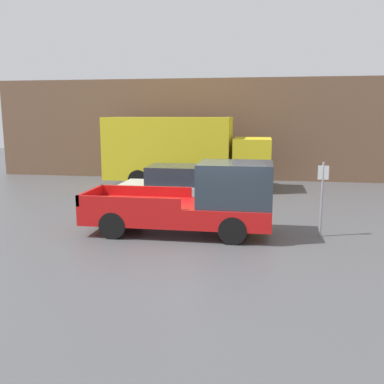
{
  "coord_description": "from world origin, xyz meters",
  "views": [
    {
      "loc": [
        1.11,
        -12.03,
        3.49
      ],
      "look_at": [
        -1.06,
        1.17,
        1.08
      ],
      "focal_mm": 40.0,
      "sensor_mm": 36.0,
      "label": 1
    }
  ],
  "objects": [
    {
      "name": "parking_sign",
      "position": [
        2.84,
        0.47,
        1.23
      ],
      "size": [
        0.3,
        0.07,
        2.18
      ],
      "color": "gray",
      "rests_on": "ground"
    },
    {
      "name": "delivery_truck",
      "position": [
        -2.69,
        8.17,
        1.82
      ],
      "size": [
        7.81,
        2.61,
        3.39
      ],
      "color": "gold",
      "rests_on": "ground"
    },
    {
      "name": "building_wall",
      "position": [
        0.0,
        11.3,
        2.72
      ],
      "size": [
        28.0,
        0.15,
        5.44
      ],
      "color": "brown",
      "rests_on": "ground"
    },
    {
      "name": "newspaper_box",
      "position": [
        -3.86,
        10.97,
        0.53
      ],
      "size": [
        0.45,
        0.4,
        1.06
      ],
      "color": "gold",
      "rests_on": "ground"
    },
    {
      "name": "pickup_truck",
      "position": [
        -0.68,
        0.17,
        1.0
      ],
      "size": [
        5.51,
        1.99,
        2.16
      ],
      "color": "red",
      "rests_on": "ground"
    },
    {
      "name": "car",
      "position": [
        -2.06,
        3.8,
        0.8
      ],
      "size": [
        4.24,
        1.99,
        1.6
      ],
      "color": "silver",
      "rests_on": "ground"
    },
    {
      "name": "ground_plane",
      "position": [
        0.0,
        0.0,
        0.0
      ],
      "size": [
        60.0,
        60.0,
        0.0
      ],
      "primitive_type": "plane",
      "color": "#4C4C4F"
    }
  ]
}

